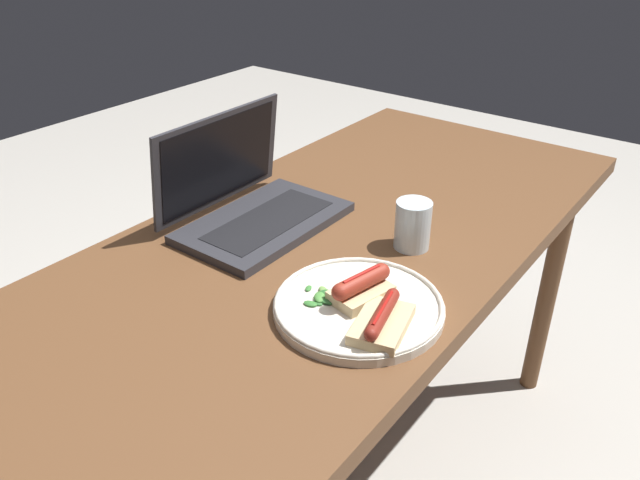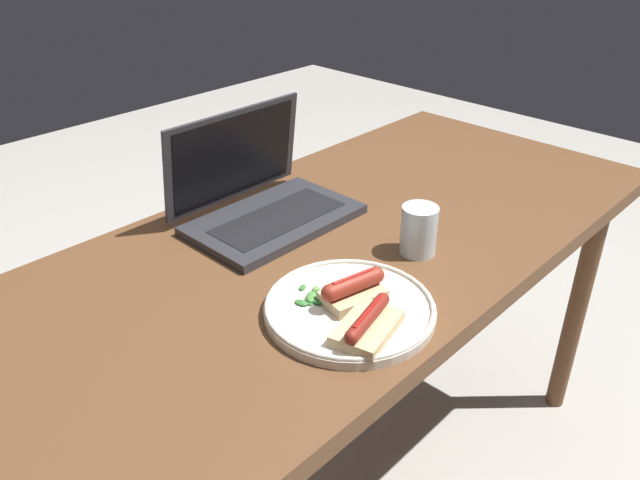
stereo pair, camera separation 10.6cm
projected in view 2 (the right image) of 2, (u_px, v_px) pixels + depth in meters
desk at (339, 269)px, 1.23m from camera, size 1.48×0.66×0.72m
laptop at (263, 201)px, 1.24m from camera, size 0.33×0.23×0.21m
plate at (350, 308)px, 0.97m from camera, size 0.27×0.27×0.02m
sausage_toast_left at (353, 290)px, 0.97m from camera, size 0.12×0.08×0.05m
sausage_toast_middle at (367, 325)px, 0.90m from camera, size 0.13×0.10×0.04m
salad_pile at (317, 296)px, 0.99m from camera, size 0.07×0.07×0.01m
drinking_glass at (419, 230)px, 1.12m from camera, size 0.07×0.07×0.09m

